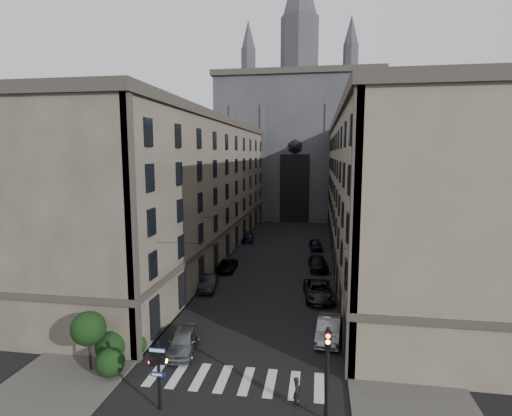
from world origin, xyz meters
The scene contains 19 objects.
sidewalk_left centered at (-10.50, 36.00, 0.07)m, with size 7.00×80.00×0.15m, color #383533.
sidewalk_right centered at (10.50, 36.00, 0.07)m, with size 7.00×80.00×0.15m, color #383533.
zebra_crossing centered at (0.00, 5.00, 0.01)m, with size 11.00×3.20×0.01m, color beige.
building_left centered at (-13.44, 36.00, 9.34)m, with size 13.60×60.60×18.85m.
building_right centered at (13.44, 36.00, 9.34)m, with size 13.60×60.60×18.85m.
gothic_tower centered at (0.00, 74.96, 17.80)m, with size 35.00×23.00×58.00m.
pedestrian_signal_left centered at (-3.51, 1.50, 2.32)m, with size 1.02×0.38×4.00m.
traffic_light_right centered at (5.60, 1.92, 3.29)m, with size 0.34×0.50×5.20m.
shrub_cluster centered at (-8.72, 5.01, 1.80)m, with size 3.90×4.40×3.90m.
tram_wires centered at (0.00, 35.63, 7.25)m, with size 14.00×60.00×0.43m.
car_left_near centered at (-4.39, 8.00, 0.80)m, with size 1.89×4.69×1.60m, color slate.
car_left_midnear centered at (-6.20, 21.07, 0.75)m, with size 1.58×4.52×1.49m, color black.
car_left_midfar centered at (-5.91, 27.92, 0.65)m, with size 2.15×4.67×1.30m, color black.
car_left_far centered at (-6.20, 44.29, 0.66)m, with size 1.85×4.55×1.32m, color black.
car_right_near centered at (5.94, 11.59, 0.82)m, with size 1.73×4.95×1.63m, color slate.
car_right_midnear centered at (5.17, 20.12, 0.82)m, with size 2.72×5.90×1.64m, color black.
car_right_midfar centered at (5.06, 30.31, 0.78)m, with size 2.18×5.37×1.56m, color black.
car_right_far centered at (4.67, 40.80, 0.73)m, with size 1.71×4.26×1.45m, color black.
pedestrian centered at (4.00, 3.00, 0.85)m, with size 0.62×0.41×1.71m, color black.
Camera 1 is at (4.99, -17.88, 14.10)m, focal length 28.00 mm.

